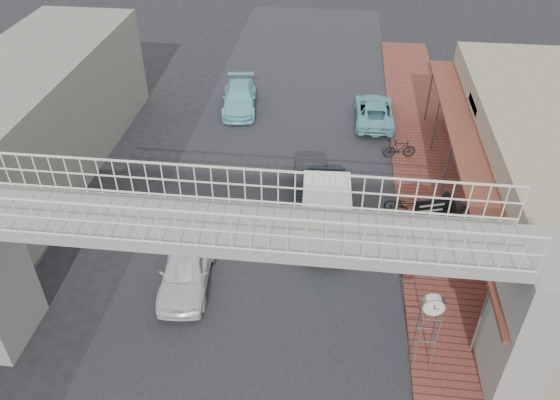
% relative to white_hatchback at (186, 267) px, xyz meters
% --- Properties ---
extents(ground, '(120.00, 120.00, 0.00)m').
position_rel_white_hatchback_xyz_m(ground, '(2.61, 1.06, -0.69)').
color(ground, black).
rests_on(ground, ground).
extents(road_strip, '(10.00, 60.00, 0.01)m').
position_rel_white_hatchback_xyz_m(road_strip, '(2.61, 1.06, -0.69)').
color(road_strip, black).
rests_on(road_strip, ground).
extents(sidewalk, '(3.00, 40.00, 0.10)m').
position_rel_white_hatchback_xyz_m(sidewalk, '(9.11, 4.06, -0.64)').
color(sidewalk, brown).
rests_on(sidewalk, ground).
extents(shophouse_row, '(7.20, 18.00, 4.00)m').
position_rel_white_hatchback_xyz_m(shophouse_row, '(13.58, 5.06, 1.31)').
color(shophouse_row, gray).
rests_on(shophouse_row, ground).
extents(footbridge, '(16.40, 2.40, 6.34)m').
position_rel_white_hatchback_xyz_m(footbridge, '(2.61, -2.94, 2.48)').
color(footbridge, gray).
rests_on(footbridge, ground).
extents(building_far_left, '(5.00, 14.00, 5.00)m').
position_rel_white_hatchback_xyz_m(building_far_left, '(-8.39, 7.06, 1.81)').
color(building_far_left, gray).
rests_on(building_far_left, ground).
extents(white_hatchback, '(2.01, 4.21, 1.39)m').
position_rel_white_hatchback_xyz_m(white_hatchback, '(0.00, 0.00, 0.00)').
color(white_hatchback, silver).
rests_on(white_hatchback, ground).
extents(dark_sedan, '(1.86, 4.17, 1.33)m').
position_rel_white_hatchback_xyz_m(dark_sedan, '(3.97, 5.77, -0.03)').
color(dark_sedan, black).
rests_on(dark_sedan, ground).
extents(angkot_curb, '(2.06, 4.34, 1.20)m').
position_rel_white_hatchback_xyz_m(angkot_curb, '(6.81, 12.69, -0.10)').
color(angkot_curb, '#6DB3BD').
rests_on(angkot_curb, ground).
extents(angkot_far, '(2.28, 4.48, 1.25)m').
position_rel_white_hatchback_xyz_m(angkot_far, '(-0.48, 13.35, -0.07)').
color(angkot_far, '#7CCFD8').
rests_on(angkot_far, ground).
extents(angkot_van, '(2.06, 4.18, 2.01)m').
position_rel_white_hatchback_xyz_m(angkot_van, '(4.71, 3.19, 0.58)').
color(angkot_van, black).
rests_on(angkot_van, ground).
extents(motorcycle_near, '(1.84, 0.87, 0.93)m').
position_rel_white_hatchback_xyz_m(motorcycle_near, '(7.91, 4.69, -0.13)').
color(motorcycle_near, black).
rests_on(motorcycle_near, sidewalk).
extents(motorcycle_far, '(1.61, 0.72, 0.93)m').
position_rel_white_hatchback_xyz_m(motorcycle_far, '(7.91, 9.09, -0.13)').
color(motorcycle_far, black).
rests_on(motorcycle_far, sidewalk).
extents(street_clock, '(0.68, 0.54, 2.76)m').
position_rel_white_hatchback_xyz_m(street_clock, '(7.91, -2.51, 1.69)').
color(street_clock, '#59595B').
rests_on(street_clock, sidewalk).
extents(arrow_sign, '(2.01, 1.34, 3.32)m').
position_rel_white_hatchback_xyz_m(arrow_sign, '(9.01, 1.68, 2.09)').
color(arrow_sign, '#59595B').
rests_on(arrow_sign, sidewalk).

